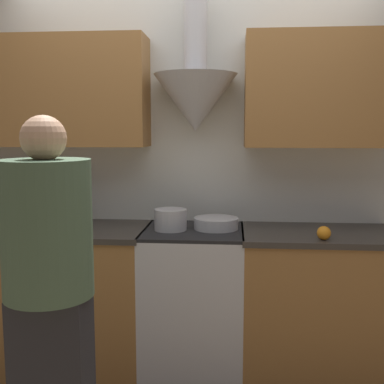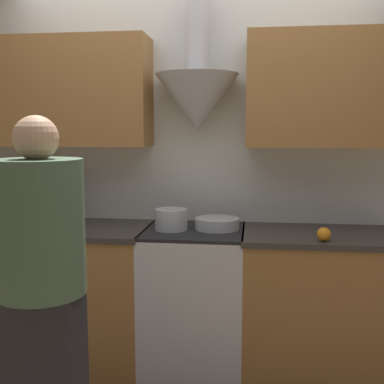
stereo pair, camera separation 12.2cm
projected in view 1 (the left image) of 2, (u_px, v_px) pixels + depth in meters
name	position (u px, v px, depth m)	size (l,w,h in m)	color
wall_back	(182.00, 143.00, 3.21)	(8.40, 0.53, 2.60)	silver
counter_left	(32.00, 297.00, 3.16)	(1.53, 0.62, 0.94)	#9E6B38
counter_right	(317.00, 305.00, 3.00)	(0.95, 0.62, 0.94)	#9E6B38
stove_range	(193.00, 301.00, 3.07)	(0.63, 0.60, 0.94)	silver
wine_bottle_5	(0.00, 207.00, 3.11)	(0.07, 0.07, 0.31)	black
wine_bottle_6	(13.00, 206.00, 3.11)	(0.07, 0.07, 0.33)	black
wine_bottle_7	(27.00, 207.00, 3.10)	(0.08, 0.08, 0.33)	black
wine_bottle_8	(43.00, 204.00, 3.09)	(0.08, 0.08, 0.35)	black
wine_bottle_9	(61.00, 206.00, 3.10)	(0.08, 0.08, 0.32)	black
stock_pot	(171.00, 220.00, 2.99)	(0.20, 0.20, 0.13)	silver
mixing_bowl	(216.00, 223.00, 3.02)	(0.28, 0.28, 0.07)	silver
orange_fruit	(324.00, 233.00, 2.72)	(0.08, 0.08, 0.08)	orange
person_foreground_left	(49.00, 292.00, 2.01)	(0.37, 0.37, 1.62)	#28282D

